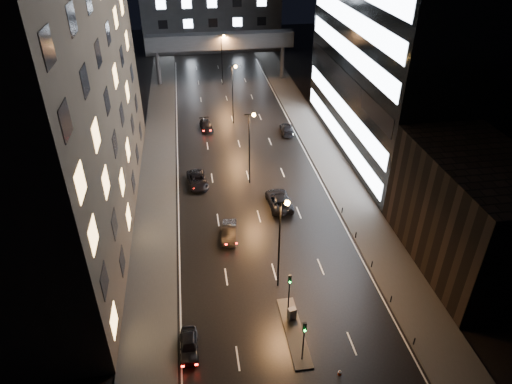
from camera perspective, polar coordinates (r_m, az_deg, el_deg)
ground at (r=72.80m, az=-2.13°, el=6.06°), size 160.00×160.00×0.00m
sidewalk_left at (r=68.17m, az=-12.12°, el=3.41°), size 5.00×110.00×0.15m
sidewalk_right at (r=70.78m, az=8.50°, el=4.95°), size 5.00×110.00×0.15m
building_left at (r=52.57m, az=-26.38°, el=15.62°), size 15.00×48.00×40.00m
building_right_low at (r=50.83m, az=25.42°, el=-2.40°), size 10.00×18.00×12.00m
skybridge at (r=98.03m, az=-4.48°, el=18.24°), size 30.00×3.00×10.00m
median_island at (r=42.71m, az=4.77°, el=-16.98°), size 1.60×8.00×0.15m
traffic_signal_near at (r=42.15m, az=4.19°, el=-11.77°), size 0.28×0.34×4.40m
traffic_signal_far at (r=38.55m, az=6.02°, el=-17.41°), size 0.28×0.34×4.40m
bollard_row at (r=48.05m, az=15.35°, el=-10.73°), size 0.12×25.12×0.90m
streetlight_near at (r=42.46m, az=3.18°, el=-5.24°), size 1.45×0.50×10.15m
streetlight_mid_a at (r=59.26m, az=-0.69°, el=6.57°), size 1.45×0.50×10.15m
streetlight_mid_b at (r=77.60m, az=-2.85°, el=12.98°), size 1.45×0.50×10.15m
streetlight_far at (r=96.59m, az=-4.22°, el=16.90°), size 1.45×0.50×10.15m
car_away_a at (r=41.28m, az=-8.39°, el=-18.40°), size 1.63×3.91×1.33m
car_away_b at (r=52.11m, az=-3.36°, el=-5.04°), size 2.15×4.65×1.48m
car_away_c at (r=62.01m, az=-7.32°, el=1.48°), size 2.98×5.51×1.47m
car_away_d at (r=77.80m, az=-6.24°, el=8.24°), size 2.32×4.75×1.33m
car_toward_a at (r=57.32m, az=2.91°, el=-1.02°), size 2.90×5.93×1.62m
car_toward_b at (r=76.18m, az=3.86°, el=7.86°), size 2.49×5.12×1.44m
utility_cabinet at (r=43.11m, az=4.51°, el=-14.92°), size 0.81×0.67×1.27m
cone_a at (r=40.33m, az=10.42°, el=-21.29°), size 0.35×0.35×0.53m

